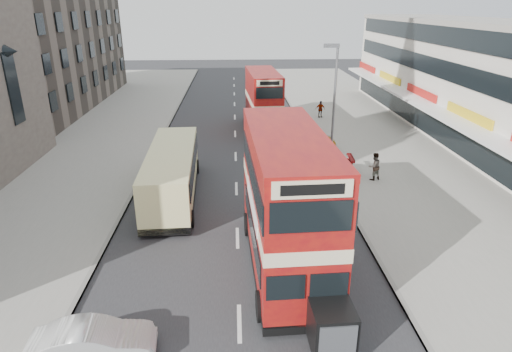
% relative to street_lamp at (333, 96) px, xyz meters
% --- Properties ---
extents(road_surface, '(12.00, 90.00, 0.01)m').
position_rel_street_lamp_xyz_m(road_surface, '(-6.52, 2.00, -4.78)').
color(road_surface, '#28282B').
rests_on(road_surface, ground).
extents(pavement_right, '(12.00, 90.00, 0.15)m').
position_rel_street_lamp_xyz_m(pavement_right, '(5.48, 2.00, -4.71)').
color(pavement_right, gray).
rests_on(pavement_right, ground).
extents(pavement_left, '(12.00, 90.00, 0.15)m').
position_rel_street_lamp_xyz_m(pavement_left, '(-18.52, 2.00, -4.71)').
color(pavement_left, gray).
rests_on(pavement_left, ground).
extents(kerb_left, '(0.20, 90.00, 0.16)m').
position_rel_street_lamp_xyz_m(kerb_left, '(-12.62, 2.00, -4.71)').
color(kerb_left, gray).
rests_on(kerb_left, ground).
extents(kerb_right, '(0.20, 90.00, 0.16)m').
position_rel_street_lamp_xyz_m(kerb_right, '(-0.42, 2.00, -4.71)').
color(kerb_right, gray).
rests_on(kerb_right, ground).
extents(brick_terrace, '(14.00, 28.00, 12.00)m').
position_rel_street_lamp_xyz_m(brick_terrace, '(-28.52, 20.00, 1.22)').
color(brick_terrace, '#66594C').
rests_on(brick_terrace, ground).
extents(commercial_row, '(9.90, 46.20, 9.30)m').
position_rel_street_lamp_xyz_m(commercial_row, '(13.42, 4.00, -0.09)').
color(commercial_row, beige).
rests_on(commercial_row, ground).
extents(street_lamp, '(1.00, 0.20, 8.12)m').
position_rel_street_lamp_xyz_m(street_lamp, '(0.00, 0.00, 0.00)').
color(street_lamp, slate).
rests_on(street_lamp, ground).
extents(bus_main, '(3.21, 10.35, 5.68)m').
position_rel_street_lamp_xyz_m(bus_main, '(-4.52, -12.51, -1.80)').
color(bus_main, black).
rests_on(bus_main, ground).
extents(bus_second, '(2.94, 8.99, 4.92)m').
position_rel_street_lamp_xyz_m(bus_second, '(-4.00, 9.32, -2.19)').
color(bus_second, black).
rests_on(bus_second, ground).
extents(coach, '(2.92, 10.02, 2.63)m').
position_rel_street_lamp_xyz_m(coach, '(-10.16, -5.02, -3.23)').
color(coach, black).
rests_on(coach, ground).
extents(car_left_front, '(3.95, 1.69, 1.26)m').
position_rel_street_lamp_xyz_m(car_left_front, '(-11.11, -17.40, -4.15)').
color(car_left_front, silver).
rests_on(car_left_front, ground).
extents(car_right_a, '(4.78, 2.27, 1.35)m').
position_rel_street_lamp_xyz_m(car_right_a, '(-1.25, -2.00, -4.11)').
color(car_right_a, maroon).
rests_on(car_right_a, ground).
extents(car_right_b, '(4.94, 2.51, 1.34)m').
position_rel_street_lamp_xyz_m(car_right_b, '(-1.47, 2.87, -4.12)').
color(car_right_b, '#C98C14').
rests_on(car_right_b, ground).
extents(pedestrian_near, '(0.77, 0.65, 1.78)m').
position_rel_street_lamp_xyz_m(pedestrian_near, '(2.10, -3.31, -3.74)').
color(pedestrian_near, gray).
rests_on(pedestrian_near, pavement_right).
extents(pedestrian_far, '(0.95, 0.43, 1.60)m').
position_rel_street_lamp_xyz_m(pedestrian_far, '(1.78, 12.93, -3.84)').
color(pedestrian_far, gray).
rests_on(pedestrian_far, pavement_right).
extents(cyclist, '(0.72, 1.59, 2.15)m').
position_rel_street_lamp_xyz_m(cyclist, '(-1.99, 2.04, -4.01)').
color(cyclist, gray).
rests_on(cyclist, ground).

